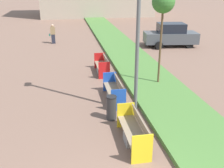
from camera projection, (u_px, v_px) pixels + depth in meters
name	position (u px, v px, depth m)	size (l,w,h in m)	color
planter_grass_strip	(134.00, 62.00, 16.83)	(2.80, 120.00, 0.18)	#4C7A38
bench_yellow_frame	(134.00, 133.00, 8.44)	(0.65, 2.13, 0.94)	gray
bench_blue_frame	(115.00, 92.00, 11.54)	(0.65, 2.18, 0.94)	gray
bench_red_frame	(102.00, 67.00, 14.99)	(0.65, 2.01, 0.94)	gray
litter_bin	(111.00, 108.00, 9.86)	(0.39, 0.39, 0.95)	#2D2D30
sapling_tree_near	(163.00, 3.00, 11.89)	(1.06, 1.06, 4.61)	brown
pedestrian_walking	(53.00, 34.00, 22.08)	(0.53, 0.24, 1.63)	#232633
parked_car_distant	(171.00, 35.00, 21.06)	(4.40, 2.30, 1.86)	#474C51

